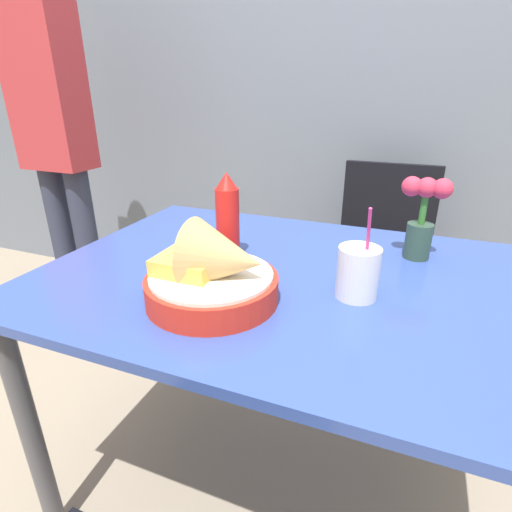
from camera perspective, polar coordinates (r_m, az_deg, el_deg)
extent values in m
plane|color=gray|center=(1.48, 2.97, -29.19)|extent=(12.00, 12.00, 0.00)
cube|color=slate|center=(2.04, 15.45, 25.88)|extent=(7.00, 0.06, 2.60)
cube|color=#334C9E|center=(1.01, 3.80, -2.98)|extent=(1.20, 0.87, 0.02)
cylinder|color=#4C4C51|center=(1.25, -29.47, -21.23)|extent=(0.05, 0.05, 0.71)
cylinder|color=#4C4C51|center=(1.69, -10.14, -6.12)|extent=(0.05, 0.05, 0.71)
cylinder|color=#4C4C51|center=(1.51, 28.66, -12.78)|extent=(0.05, 0.05, 0.71)
cylinder|color=black|center=(1.75, 9.56, -10.66)|extent=(0.03, 0.03, 0.42)
cylinder|color=black|center=(1.73, 21.51, -12.50)|extent=(0.03, 0.03, 0.42)
cylinder|color=black|center=(2.06, 11.77, -5.40)|extent=(0.03, 0.03, 0.42)
cylinder|color=black|center=(2.04, 21.79, -6.89)|extent=(0.03, 0.03, 0.42)
cube|color=black|center=(1.78, 16.94, -2.63)|extent=(0.40, 0.40, 0.02)
cube|color=black|center=(1.88, 18.31, 5.93)|extent=(0.40, 0.03, 0.43)
cylinder|color=red|center=(0.87, -6.28, -4.63)|extent=(0.29, 0.29, 0.06)
cylinder|color=white|center=(0.86, -6.37, -2.70)|extent=(0.26, 0.26, 0.01)
cone|color=tan|center=(0.82, -4.29, -0.39)|extent=(0.16, 0.16, 0.16)
cube|color=#E5C14C|center=(0.86, -9.84, -1.45)|extent=(0.13, 0.10, 0.04)
cylinder|color=red|center=(1.07, -4.06, 4.62)|extent=(0.06, 0.06, 0.19)
cone|color=red|center=(1.04, -4.24, 10.73)|extent=(0.06, 0.06, 0.04)
cylinder|color=silver|center=(0.90, 14.35, -2.31)|extent=(0.09, 0.09, 0.12)
cylinder|color=black|center=(0.90, 14.29, -2.84)|extent=(0.08, 0.08, 0.09)
cylinder|color=#EA3884|center=(0.88, 15.57, 0.64)|extent=(0.01, 0.07, 0.21)
cylinder|color=#2D4738|center=(1.16, 22.14, 2.01)|extent=(0.07, 0.07, 0.10)
cylinder|color=#33722D|center=(1.13, 22.82, 6.35)|extent=(0.02, 0.02, 0.09)
sphere|color=#DB334C|center=(1.12, 23.25, 8.98)|extent=(0.05, 0.05, 0.05)
sphere|color=#DB334C|center=(1.12, 21.38, 9.25)|extent=(0.05, 0.05, 0.05)
sphere|color=#DB334C|center=(1.12, 25.10, 8.70)|extent=(0.05, 0.05, 0.05)
cylinder|color=#2D3347|center=(2.30, -25.69, 1.28)|extent=(0.11, 0.11, 0.82)
cylinder|color=#2D3347|center=(2.19, -22.79, 0.75)|extent=(0.11, 0.11, 0.82)
cube|color=#B23338|center=(2.11, -27.75, 20.25)|extent=(0.32, 0.18, 0.68)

